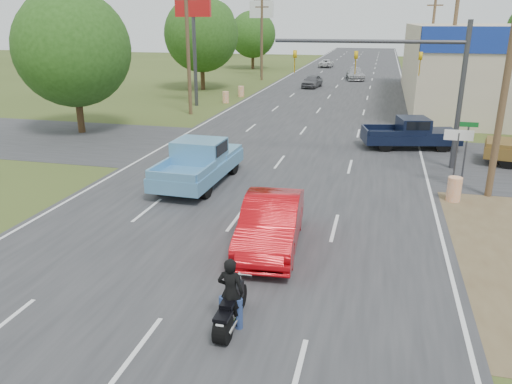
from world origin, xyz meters
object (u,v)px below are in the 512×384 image
(blue_pickup, at_px, (200,161))
(navy_pickup, at_px, (413,133))
(distant_car_grey, at_px, (312,81))
(distant_car_silver, at_px, (355,74))
(motorcycle, at_px, (230,311))
(distant_car_white, at_px, (326,63))
(rider, at_px, (231,296))
(red_convertible, at_px, (271,223))

(blue_pickup, relative_size, navy_pickup, 1.07)
(blue_pickup, relative_size, distant_car_grey, 1.52)
(blue_pickup, bearing_deg, distant_car_silver, 86.10)
(navy_pickup, bearing_deg, motorcycle, -27.22)
(distant_car_silver, bearing_deg, distant_car_grey, -123.12)
(distant_car_grey, xyz_separation_m, distant_car_white, (-1.29, 25.22, -0.08))
(distant_car_grey, bearing_deg, motorcycle, -76.82)
(rider, bearing_deg, distant_car_white, -84.62)
(blue_pickup, height_order, distant_car_grey, blue_pickup)
(red_convertible, relative_size, blue_pickup, 0.83)
(distant_car_white, bearing_deg, rider, 94.73)
(navy_pickup, height_order, distant_car_silver, navy_pickup)
(motorcycle, bearing_deg, blue_pickup, 114.29)
(red_convertible, xyz_separation_m, navy_pickup, (5.02, 14.83, 0.06))
(rider, bearing_deg, distant_car_silver, -88.95)
(red_convertible, bearing_deg, distant_car_silver, 85.36)
(motorcycle, distance_m, distant_car_silver, 53.84)
(distant_car_grey, bearing_deg, distant_car_silver, 72.64)
(red_convertible, relative_size, motorcycle, 2.37)
(red_convertible, distance_m, distant_car_silver, 49.19)
(motorcycle, relative_size, blue_pickup, 0.35)
(red_convertible, distance_m, distant_car_grey, 40.66)
(rider, bearing_deg, blue_pickup, -65.60)
(red_convertible, relative_size, distant_car_silver, 1.00)
(motorcycle, relative_size, distant_car_grey, 0.53)
(motorcycle, height_order, distant_car_grey, distant_car_grey)
(distant_car_silver, bearing_deg, rider, -97.81)
(distant_car_grey, xyz_separation_m, distant_car_silver, (4.09, 8.75, 0.05))
(red_convertible, distance_m, distant_car_white, 65.89)
(blue_pickup, bearing_deg, distant_car_white, 92.83)
(navy_pickup, xyz_separation_m, distant_car_silver, (-5.20, 34.36, -0.16))
(rider, height_order, navy_pickup, navy_pickup)
(distant_car_grey, distance_m, distant_car_white, 25.25)
(blue_pickup, relative_size, distant_car_silver, 1.20)
(motorcycle, bearing_deg, rider, 90.00)
(distant_car_white, bearing_deg, distant_car_grey, 93.10)
(navy_pickup, bearing_deg, blue_pickup, -59.74)
(navy_pickup, height_order, distant_car_grey, navy_pickup)
(rider, xyz_separation_m, navy_pickup, (4.98, 19.43, 0.03))
(motorcycle, xyz_separation_m, distant_car_silver, (-0.22, 53.84, 0.25))
(red_convertible, relative_size, distant_car_white, 1.18)
(navy_pickup, xyz_separation_m, distant_car_white, (-10.59, 50.83, -0.29))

